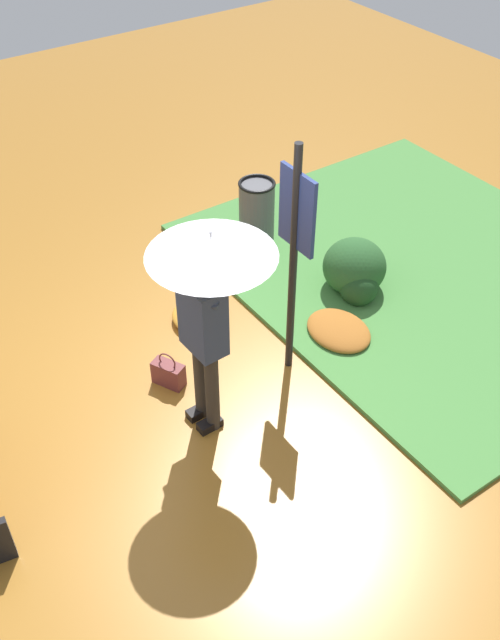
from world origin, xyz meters
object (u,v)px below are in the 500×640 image
info_sign_post (295,237)px  trash_bin (257,215)px  person_with_umbrella (207,284)px  handbag (168,373)px

info_sign_post → trash_bin: (-1.80, 0.88, -1.03)m
info_sign_post → trash_bin: bearing=154.0°
info_sign_post → person_with_umbrella: bearing=-76.5°
trash_bin → person_with_umbrella: bearing=-42.7°
info_sign_post → trash_bin: 2.25m
info_sign_post → handbag: 1.75m
person_with_umbrella → info_sign_post: (-0.24, 1.01, -0.11)m
person_with_umbrella → handbag: size_ratio=5.53×
handbag → trash_bin: size_ratio=0.44×
handbag → info_sign_post: bearing=68.6°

